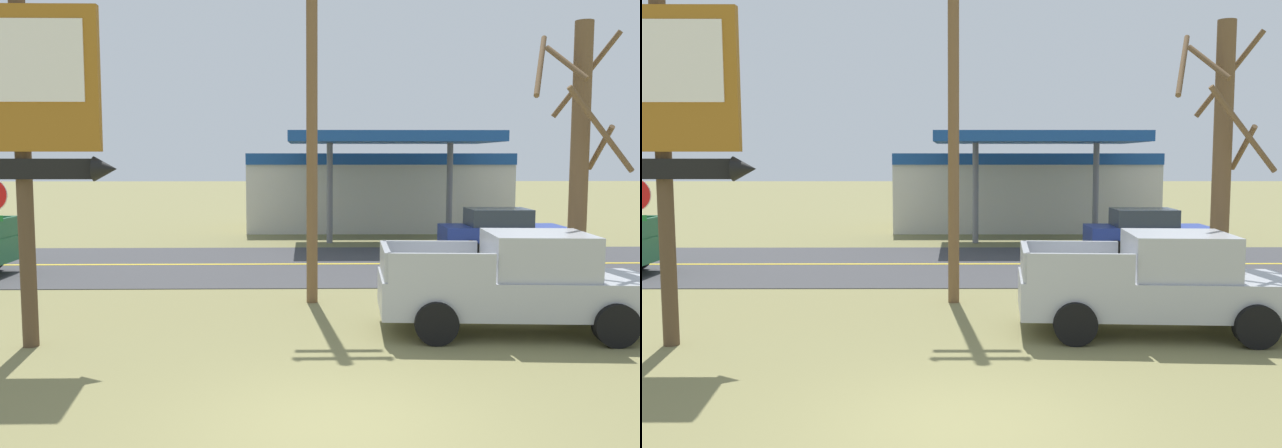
{
  "view_description": "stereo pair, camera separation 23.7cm",
  "coord_description": "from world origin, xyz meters",
  "views": [
    {
      "loc": [
        -0.32,
        -8.26,
        3.4
      ],
      "look_at": [
        0.0,
        8.0,
        1.8
      ],
      "focal_mm": 37.77,
      "sensor_mm": 36.0,
      "label": 1
    },
    {
      "loc": [
        -0.09,
        -8.27,
        3.4
      ],
      "look_at": [
        0.0,
        8.0,
        1.8
      ],
      "focal_mm": 37.77,
      "sensor_mm": 36.0,
      "label": 2
    }
  ],
  "objects": [
    {
      "name": "pickup_silver_parked_on_lawn",
      "position": [
        3.77,
        4.58,
        0.96
      ],
      "size": [
        5.31,
        2.49,
        1.96
      ],
      "color": "#A8AAAF",
      "rests_on": "ground"
    },
    {
      "name": "ground_plane",
      "position": [
        0.0,
        0.0,
        0.0
      ],
      "size": [
        180.0,
        180.0,
        0.0
      ],
      "primitive_type": "plane",
      "color": "olive"
    },
    {
      "name": "road_asphalt",
      "position": [
        0.0,
        13.0,
        0.01
      ],
      "size": [
        140.0,
        8.0,
        0.02
      ],
      "primitive_type": "cube",
      "color": "#3D3D3F",
      "rests_on": "ground"
    },
    {
      "name": "gas_station",
      "position": [
        2.99,
        24.15,
        1.94
      ],
      "size": [
        12.0,
        11.5,
        4.4
      ],
      "color": "beige",
      "rests_on": "ground"
    },
    {
      "name": "motel_sign",
      "position": [
        -5.27,
        3.62,
        4.21
      ],
      "size": [
        3.13,
        0.54,
        6.31
      ],
      "color": "brown",
      "rests_on": "ground"
    },
    {
      "name": "road_centre_line",
      "position": [
        0.0,
        13.0,
        0.02
      ],
      "size": [
        126.0,
        0.2,
        0.01
      ],
      "primitive_type": "cube",
      "color": "gold",
      "rests_on": "road_asphalt"
    },
    {
      "name": "bare_tree",
      "position": [
        5.69,
        6.52,
        3.37
      ],
      "size": [
        2.23,
        2.16,
        6.36
      ],
      "color": "brown",
      "rests_on": "ground"
    },
    {
      "name": "utility_pole",
      "position": [
        -0.2,
        7.4,
        4.54
      ],
      "size": [
        1.72,
        0.26,
        8.55
      ],
      "color": "brown",
      "rests_on": "ground"
    },
    {
      "name": "car_blue_mid_lane",
      "position": [
        6.48,
        15.0,
        0.83
      ],
      "size": [
        4.2,
        2.0,
        1.64
      ],
      "color": "#233893",
      "rests_on": "ground"
    }
  ]
}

